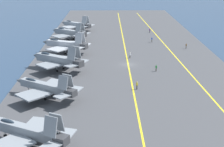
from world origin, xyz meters
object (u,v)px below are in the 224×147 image
(parked_jet_second, at_px, (27,131))
(crew_purple_vest, at_px, (150,30))
(parked_jet_fourth, at_px, (57,59))
(parked_jet_seventh, at_px, (76,24))
(crew_blue_vest, at_px, (152,39))
(crew_green_vest, at_px, (156,68))
(parked_jet_fifth, at_px, (65,44))
(parked_jet_sixth, at_px, (69,32))
(crew_yellow_vest, at_px, (137,85))
(crew_white_vest, at_px, (130,55))
(parked_jet_third, at_px, (46,87))
(crew_brown_vest, at_px, (186,46))

(parked_jet_second, xyz_separation_m, crew_purple_vest, (85.56, -28.76, -1.24))
(parked_jet_fourth, height_order, parked_jet_seventh, parked_jet_fourth)
(parked_jet_seventh, relative_size, crew_blue_vest, 7.97)
(parked_jet_second, relative_size, crew_blue_vest, 8.24)
(parked_jet_fourth, height_order, crew_purple_vest, parked_jet_fourth)
(crew_purple_vest, bearing_deg, crew_green_vest, 175.23)
(parked_jet_fifth, height_order, crew_green_vest, parked_jet_fifth)
(parked_jet_second, xyz_separation_m, parked_jet_sixth, (72.62, 1.43, 0.54))
(crew_yellow_vest, height_order, crew_green_vest, crew_yellow_vest)
(parked_jet_seventh, bearing_deg, crew_white_vest, -155.41)
(parked_jet_third, height_order, parked_jet_fifth, parked_jet_fifth)
(parked_jet_second, bearing_deg, crew_blue_vest, -21.77)
(crew_yellow_vest, distance_m, crew_blue_vest, 46.41)
(parked_jet_fifth, distance_m, parked_jet_sixth, 17.92)
(parked_jet_seventh, xyz_separation_m, crew_purple_vest, (-5.74, -29.37, -1.30))
(parked_jet_third, relative_size, crew_brown_vest, 8.60)
(crew_brown_vest, height_order, crew_purple_vest, crew_brown_vest)
(parked_jet_third, bearing_deg, crew_white_vest, -32.30)
(crew_brown_vest, bearing_deg, crew_yellow_vest, 152.66)
(parked_jet_sixth, height_order, crew_green_vest, parked_jet_sixth)
(parked_jet_fourth, xyz_separation_m, parked_jet_fifth, (17.08, 0.04, -0.06))
(parked_jet_fifth, height_order, crew_brown_vest, parked_jet_fifth)
(parked_jet_second, distance_m, crew_yellow_vest, 30.00)
(parked_jet_third, relative_size, crew_blue_vest, 8.37)
(parked_jet_fourth, distance_m, crew_blue_vest, 42.24)
(crew_yellow_vest, bearing_deg, crew_purple_vest, -9.22)
(parked_jet_second, bearing_deg, parked_jet_seventh, 0.38)
(parked_jet_sixth, height_order, crew_brown_vest, parked_jet_sixth)
(crew_brown_vest, relative_size, crew_purple_vest, 1.01)
(parked_jet_second, bearing_deg, crew_yellow_vest, -38.55)
(crew_brown_vest, height_order, crew_yellow_vest, crew_yellow_vest)
(crew_brown_vest, bearing_deg, parked_jet_third, 137.30)
(parked_jet_sixth, relative_size, crew_yellow_vest, 8.18)
(crew_brown_vest, bearing_deg, parked_jet_fifth, 97.44)
(crew_yellow_vest, bearing_deg, parked_jet_fourth, 53.78)
(parked_jet_fourth, height_order, parked_jet_fifth, parked_jet_fourth)
(parked_jet_fourth, height_order, crew_white_vest, parked_jet_fourth)
(parked_jet_fifth, distance_m, crew_purple_vest, 42.71)
(crew_brown_vest, bearing_deg, parked_jet_fourth, 120.08)
(parked_jet_second, height_order, crew_yellow_vest, parked_jet_second)
(parked_jet_second, xyz_separation_m, crew_brown_vest, (59.69, -37.42, -1.23))
(crew_blue_vest, bearing_deg, parked_jet_sixth, 82.88)
(parked_jet_seventh, bearing_deg, crew_brown_vest, -129.74)
(parked_jet_seventh, relative_size, crew_brown_vest, 8.18)
(crew_blue_vest, xyz_separation_m, crew_green_vest, (-32.67, 2.90, -0.07))
(parked_jet_third, relative_size, parked_jet_seventh, 1.05)
(parked_jet_fifth, distance_m, crew_brown_vest, 38.50)
(parked_jet_fourth, bearing_deg, parked_jet_third, -179.24)
(parked_jet_fifth, height_order, crew_blue_vest, parked_jet_fifth)
(crew_green_vest, bearing_deg, parked_jet_second, 145.84)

